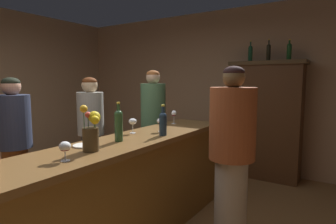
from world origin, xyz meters
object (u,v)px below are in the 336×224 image
at_px(wine_bottle_pinot, 163,122).
at_px(wine_glass_mid, 174,114).
at_px(patron_redhead, 153,123).
at_px(wine_glass_rear, 65,147).
at_px(bar_counter, 126,193).
at_px(patron_in_grey, 14,143).
at_px(wine_glass_spare, 133,122).
at_px(display_bottle_left, 250,53).
at_px(bartender, 232,154).
at_px(flower_arrangement, 91,132).
at_px(cheese_plate, 85,145).
at_px(display_cabinet, 266,118).
at_px(wine_glass_front, 161,121).
at_px(display_bottle_center, 289,51).
at_px(display_bottle_midleft, 269,52).
at_px(patron_tall, 91,129).
at_px(wine_bottle_chardonnay, 119,124).

bearing_deg(wine_bottle_pinot, wine_glass_mid, 113.54).
relative_size(wine_bottle_pinot, patron_redhead, 0.18).
distance_m(wine_glass_rear, patron_redhead, 2.19).
bearing_deg(bar_counter, patron_in_grey, -168.24).
height_order(wine_glass_spare, display_bottle_left, display_bottle_left).
height_order(patron_redhead, bartender, patron_redhead).
distance_m(flower_arrangement, cheese_plate, 0.23).
relative_size(display_cabinet, display_bottle_left, 5.58).
distance_m(wine_glass_rear, flower_arrangement, 0.29).
xyz_separation_m(cheese_plate, bartender, (0.95, 0.77, -0.11)).
relative_size(wine_glass_rear, bartender, 0.08).
bearing_deg(display_bottle_left, wine_glass_front, -97.98).
bearing_deg(display_bottle_center, patron_redhead, -141.74).
relative_size(cheese_plate, display_bottle_midleft, 0.58).
xyz_separation_m(wine_glass_rear, display_bottle_left, (0.21, 3.26, 0.86)).
distance_m(wine_glass_mid, wine_glass_rear, 1.75).
height_order(patron_tall, patron_in_grey, patron_tall).
height_order(display_cabinet, patron_redhead, display_cabinet).
height_order(wine_bottle_pinot, display_bottle_midleft, display_bottle_midleft).
bearing_deg(wine_glass_mid, wine_glass_front, -72.58).
bearing_deg(patron_tall, display_cabinet, 60.13).
relative_size(wine_glass_mid, display_bottle_midleft, 0.50).
relative_size(display_bottle_center, patron_in_grey, 0.19).
relative_size(wine_glass_rear, patron_redhead, 0.08).
xyz_separation_m(flower_arrangement, patron_in_grey, (-1.37, 0.15, -0.29)).
bearing_deg(display_bottle_center, cheese_plate, -108.91).
relative_size(bar_counter, display_bottle_center, 9.58).
relative_size(cheese_plate, bartender, 0.12).
xyz_separation_m(wine_glass_front, flower_arrangement, (0.02, -0.94, 0.04)).
height_order(wine_bottle_chardonnay, wine_glass_mid, wine_bottle_chardonnay).
xyz_separation_m(bar_counter, patron_redhead, (-0.67, 1.34, 0.41)).
xyz_separation_m(wine_bottle_pinot, display_bottle_midleft, (0.43, 2.19, 0.82)).
relative_size(bar_counter, wine_glass_front, 20.52).
distance_m(flower_arrangement, bartender, 1.18).
bearing_deg(wine_bottle_chardonnay, display_cabinet, 77.01).
distance_m(wine_bottle_chardonnay, wine_glass_mid, 1.11).
relative_size(display_bottle_left, patron_in_grey, 0.21).
height_order(display_cabinet, wine_bottle_chardonnay, display_cabinet).
bearing_deg(patron_tall, display_bottle_midleft, 60.15).
distance_m(cheese_plate, patron_tall, 1.54).
xyz_separation_m(wine_bottle_chardonnay, display_bottle_center, (0.89, 2.62, 0.80)).
relative_size(wine_glass_mid, bartender, 0.10).
xyz_separation_m(display_cabinet, cheese_plate, (-0.71, -2.91, 0.06)).
distance_m(display_cabinet, wine_bottle_pinot, 2.24).
height_order(display_bottle_left, display_bottle_midleft, display_bottle_midleft).
relative_size(wine_glass_rear, display_bottle_left, 0.41).
relative_size(bar_counter, wine_glass_rear, 22.04).
bearing_deg(wine_glass_rear, wine_bottle_chardonnay, 100.52).
bearing_deg(display_bottle_midleft, patron_in_grey, -123.98).
relative_size(wine_bottle_pinot, patron_in_grey, 0.19).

